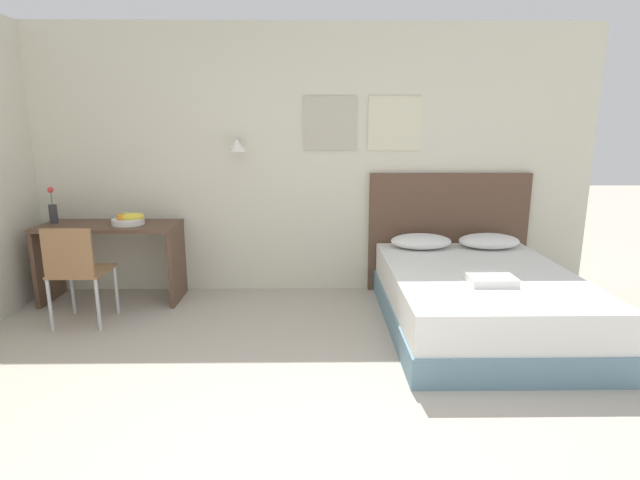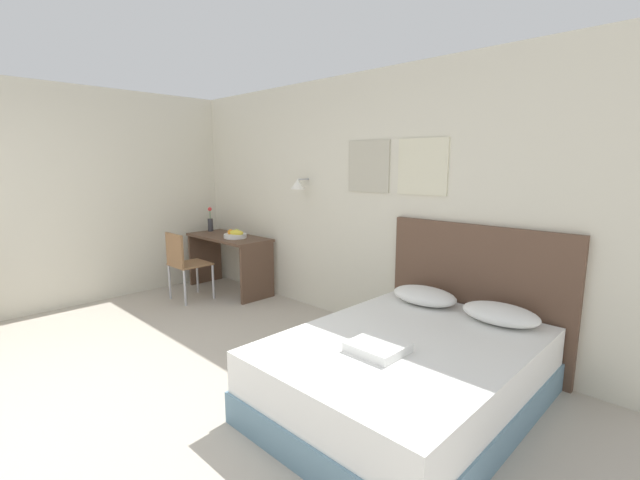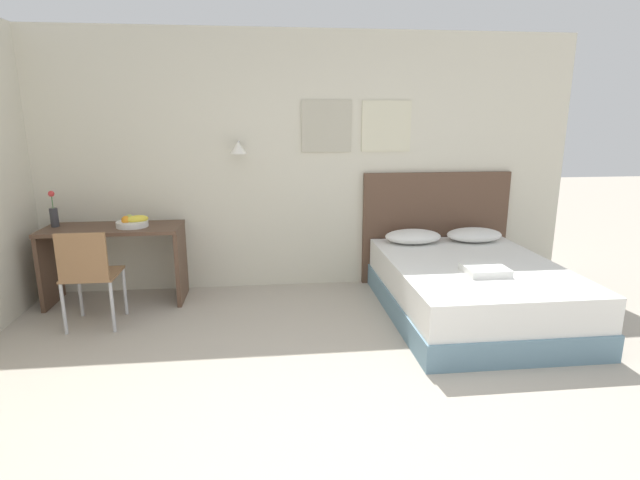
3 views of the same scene
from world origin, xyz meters
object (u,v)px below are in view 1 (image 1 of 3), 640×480
headboard (448,232)px  folded_towel_near_foot (490,279)px  desk_chair (76,267)px  flower_vase (53,210)px  pillow_right (489,241)px  bed (478,300)px  desk (111,247)px  fruit_bowl (128,220)px  pillow_left (421,241)px

headboard → folded_towel_near_foot: 1.36m
desk_chair → flower_vase: (-0.51, 0.72, 0.36)m
pillow_right → bed: bearing=-113.2°
flower_vase → pillow_right: bearing=-0.5°
pillow_right → flower_vase: flower_vase is taller
desk → desk_chair: (-0.04, -0.66, -0.01)m
desk_chair → flower_vase: 0.95m
desk → flower_vase: (-0.55, 0.06, 0.35)m
headboard → folded_towel_near_foot: size_ratio=4.68×
folded_towel_near_foot → fruit_bowl: fruit_bowl is taller
pillow_right → desk_chair: 3.77m
pillow_left → pillow_right: (0.67, 0.00, 0.00)m
fruit_bowl → headboard: bearing=5.9°
pillow_right → desk_chair: bearing=-169.6°
headboard → fruit_bowl: bearing=-174.1°
pillow_right → folded_towel_near_foot: bearing=-108.6°
pillow_left → desk: bearing=-179.5°
desk → desk_chair: 0.66m
desk_chair → headboard: bearing=15.8°
pillow_right → desk_chair: desk_chair is taller
flower_vase → headboard: bearing=3.5°
headboard → flower_vase: bearing=-176.5°
pillow_left → folded_towel_near_foot: bearing=-74.4°
flower_vase → fruit_bowl: bearing=-6.6°
desk → pillow_right: bearing=0.4°
bed → desk: 3.44m
desk_chair → fruit_bowl: (0.23, 0.63, 0.28)m
pillow_left → desk_chair: 3.12m
bed → desk_chair: 3.39m
folded_towel_near_foot → desk_chair: bearing=173.1°
pillow_right → flower_vase: 4.23m
pillow_right → fruit_bowl: fruit_bowl is taller
pillow_left → fruit_bowl: (-2.81, -0.05, 0.23)m
bed → pillow_left: size_ratio=3.48×
folded_towel_near_foot → desk_chair: size_ratio=0.40×
headboard → pillow_left: (-0.33, -0.27, -0.03)m
fruit_bowl → desk: bearing=172.6°
desk → pillow_left: bearing=0.5°
flower_vase → desk: bearing=-6.3°
pillow_left → pillow_right: 0.67m
bed → pillow_right: 0.91m
pillow_right → desk_chair: (-3.71, -0.68, -0.05)m
pillow_left → headboard: bearing=39.3°
headboard → desk: bearing=-174.9°
bed → desk: size_ratio=1.58×
folded_towel_near_foot → desk: 3.48m
desk → desk_chair: size_ratio=1.47×
pillow_left → bed: bearing=-66.8°
pillow_left → folded_towel_near_foot: 1.13m
headboard → pillow_left: 0.43m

